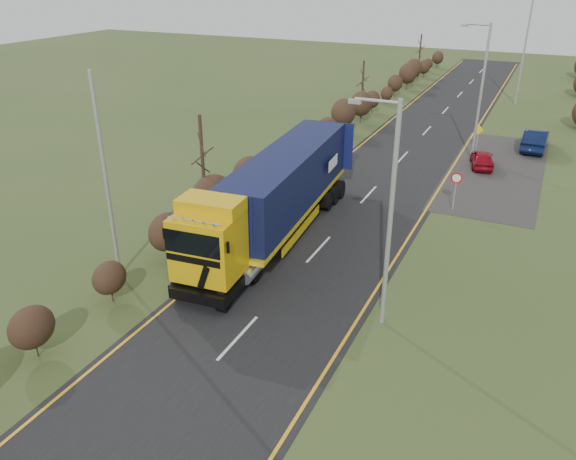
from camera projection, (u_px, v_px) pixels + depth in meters
The scene contains 14 objects.
ground at pixel (284, 288), 24.42m from camera, with size 160.00×160.00×0.00m, color #33461E.
road at pixel (358, 206), 32.59m from camera, with size 8.00×120.00×0.02m, color black.
layby at pixel (496, 170), 38.26m from camera, with size 6.00×18.00×0.02m, color #2A2725.
lane_markings at pixel (356, 208), 32.33m from camera, with size 7.52×116.00×0.01m.
hedgerow at pixel (249, 177), 32.48m from camera, with size 2.24×102.04×6.05m.
lorry at pixel (277, 192), 27.96m from camera, with size 3.68×15.76×4.34m.
car_red_hatchback at pixel (482, 159), 38.68m from camera, with size 1.41×3.49×1.19m, color maroon.
car_blue_sedan at pixel (535, 140), 42.20m from camera, with size 1.65×4.73×1.56m, color black.
streetlight_near at pixel (388, 209), 20.06m from camera, with size 1.87×0.18×8.78m.
streetlight_mid at pixel (480, 87), 38.27m from camera, with size 1.98×0.19×9.31m.
streetlight_far at pixel (524, 45), 54.01m from camera, with size 2.16×0.20×10.19m.
left_pole at pixel (106, 181), 23.46m from camera, with size 0.16×0.16×9.09m, color #A4A6AA.
speed_sign at pixel (456, 184), 31.42m from camera, with size 0.63×0.10×2.28m.
warning_board at pixel (478, 135), 42.12m from camera, with size 0.72×0.11×1.88m.
Camera 1 is at (9.08, -18.90, 12.77)m, focal length 35.00 mm.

